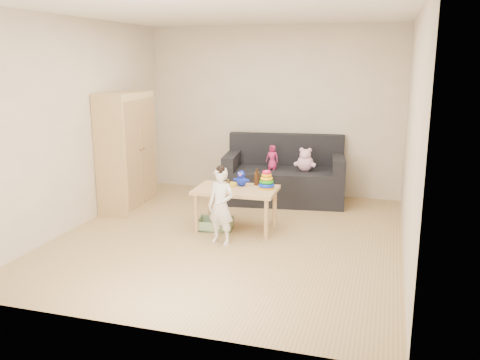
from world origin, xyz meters
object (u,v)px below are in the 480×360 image
(sofa, at_px, (284,185))
(play_table, at_px, (236,209))
(toddler, at_px, (221,207))
(wardrobe, at_px, (126,152))

(sofa, relative_size, play_table, 1.74)
(toddler, bearing_deg, sofa, 93.36)
(sofa, height_order, toddler, toddler)
(wardrobe, height_order, sofa, wardrobe)
(wardrobe, xyz_separation_m, play_table, (1.75, -0.44, -0.56))
(toddler, bearing_deg, wardrobe, 163.73)
(wardrobe, relative_size, sofa, 0.94)
(wardrobe, relative_size, toddler, 1.88)
(wardrobe, xyz_separation_m, sofa, (2.06, 0.99, -0.58))
(play_table, bearing_deg, sofa, 77.59)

